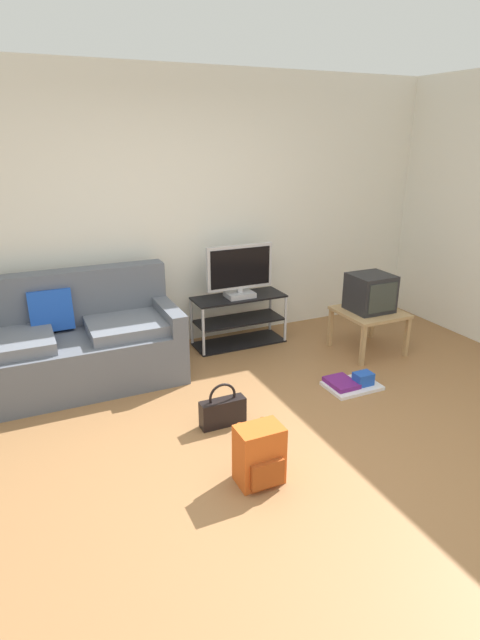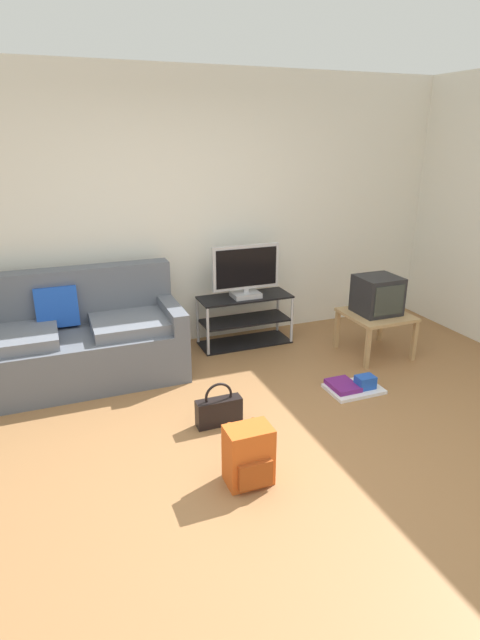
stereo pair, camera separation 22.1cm
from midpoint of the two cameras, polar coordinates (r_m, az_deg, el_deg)
name	(u,v)px [view 1 (the left image)]	position (r m, az deg, el deg)	size (l,w,h in m)	color
ground_plane	(279,472)	(3.47, 2.61, -16.89)	(9.00, 9.80, 0.02)	olive
wall_back	(163,214)	(5.12, -10.01, 11.71)	(9.00, 0.10, 2.70)	silver
couch	(71,345)	(4.68, -19.92, -2.72)	(1.85, 0.85, 0.96)	#565B66
tv_stand	(239,320)	(5.27, -1.34, -0.01)	(0.96, 0.38, 0.52)	black
flat_tv	(240,272)	(5.09, -1.29, 5.48)	(0.71, 0.22, 0.54)	#B2B2B7
side_table	(369,316)	(5.18, 13.29, 0.43)	(0.60, 0.60, 0.43)	tan
crt_tv	(370,293)	(5.11, 13.39, 3.03)	(0.39, 0.38, 0.37)	#232326
backpack	(259,455)	(3.27, 0.22, -15.13)	(0.29, 0.27, 0.39)	#CC561E
handbag	(223,411)	(3.88, -3.64, -10.27)	(0.35, 0.11, 0.35)	black
floor_tray	(352,383)	(4.52, 11.20, -7.08)	(0.46, 0.34, 0.14)	silver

